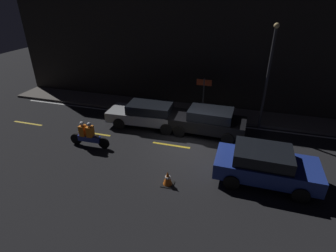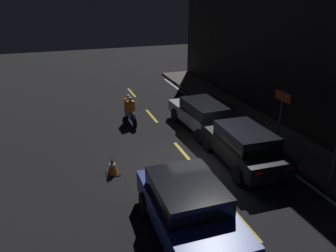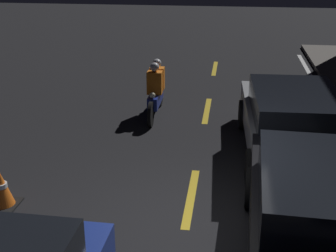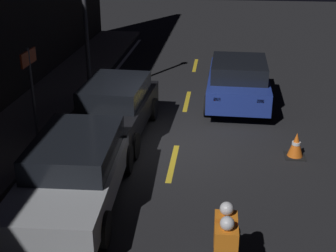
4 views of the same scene
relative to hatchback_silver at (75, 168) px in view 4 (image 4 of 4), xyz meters
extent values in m
plane|color=black|center=(2.93, -1.82, -0.76)|extent=(56.00, 56.00, 0.00)
cube|color=#605B56|center=(2.93, 2.67, -0.69)|extent=(28.00, 2.14, 0.14)
cube|color=gold|center=(1.93, -1.82, -0.76)|extent=(2.00, 0.14, 0.01)
cube|color=gold|center=(6.43, -1.82, -0.76)|extent=(2.00, 0.14, 0.01)
cube|color=gold|center=(10.93, -1.82, -0.76)|extent=(2.00, 0.14, 0.01)
cube|color=silver|center=(2.93, 1.35, -0.76)|extent=(25.20, 0.14, 0.01)
cube|color=#9EA0A5|center=(-0.07, 0.00, -0.14)|extent=(4.55, 1.96, 0.57)
cube|color=black|center=(0.16, 0.01, 0.39)|extent=(2.53, 1.70, 0.50)
cube|color=red|center=(2.17, -0.49, 0.00)|extent=(0.07, 0.20, 0.10)
cube|color=red|center=(2.12, 0.66, 0.00)|extent=(0.07, 0.20, 0.10)
cylinder|color=black|center=(-1.42, -0.93, -0.43)|extent=(0.68, 0.21, 0.67)
cylinder|color=black|center=(-1.49, 0.81, -0.43)|extent=(0.68, 0.21, 0.67)
cylinder|color=black|center=(1.36, -0.82, -0.43)|extent=(0.68, 0.21, 0.67)
cylinder|color=black|center=(1.29, 0.92, -0.43)|extent=(0.68, 0.21, 0.67)
cube|color=black|center=(3.43, -0.04, -0.11)|extent=(4.26, 1.88, 0.64)
cube|color=black|center=(3.64, -0.05, 0.47)|extent=(2.37, 1.64, 0.53)
cube|color=red|center=(5.48, -0.68, 0.05)|extent=(0.07, 0.20, 0.10)
cube|color=red|center=(5.52, 0.44, 0.05)|extent=(0.07, 0.20, 0.10)
cylinder|color=black|center=(2.10, -0.84, -0.43)|extent=(0.67, 0.20, 0.66)
cylinder|color=black|center=(2.17, 0.85, -0.43)|extent=(0.67, 0.20, 0.66)
cylinder|color=black|center=(4.70, -0.93, -0.43)|extent=(0.67, 0.20, 0.66)
cylinder|color=black|center=(4.77, 0.75, -0.43)|extent=(0.67, 0.20, 0.66)
cube|color=navy|center=(6.43, -3.46, -0.11)|extent=(4.13, 1.95, 0.67)
cube|color=black|center=(6.23, -3.46, 0.48)|extent=(2.28, 1.73, 0.51)
cube|color=red|center=(4.43, -2.82, 0.06)|extent=(0.06, 0.20, 0.10)
cube|color=red|center=(4.41, -4.04, 0.06)|extent=(0.06, 0.20, 0.10)
cylinder|color=black|center=(7.72, -2.56, -0.44)|extent=(0.65, 0.19, 0.64)
cylinder|color=black|center=(7.69, -4.41, -0.44)|extent=(0.65, 0.19, 0.64)
cylinder|color=black|center=(5.18, -2.52, -0.44)|extent=(0.65, 0.19, 0.64)
cylinder|color=black|center=(5.15, -4.37, -0.44)|extent=(0.65, 0.19, 0.64)
cylinder|color=black|center=(-1.25, -3.06, -0.46)|extent=(0.60, 0.09, 0.60)
sphere|color=#F2EABF|center=(-1.52, -3.06, -0.08)|extent=(0.14, 0.14, 0.14)
cube|color=orange|center=(-1.93, -3.07, 0.11)|extent=(0.29, 0.37, 0.55)
sphere|color=silver|center=(-1.93, -3.07, 0.50)|extent=(0.22, 0.22, 0.22)
cube|color=orange|center=(-2.33, -3.08, 0.11)|extent=(0.29, 0.37, 0.55)
sphere|color=silver|center=(-2.33, -3.08, 0.50)|extent=(0.22, 0.22, 0.22)
cube|color=black|center=(2.63, -4.84, -0.75)|extent=(0.50, 0.50, 0.03)
cone|color=orange|center=(2.63, -4.84, -0.42)|extent=(0.39, 0.39, 0.62)
cylinder|color=white|center=(2.63, -4.84, -0.39)|extent=(0.21, 0.21, 0.07)
cylinder|color=#4C4C51|center=(2.89, 1.99, 0.58)|extent=(0.08, 0.08, 2.40)
cube|color=red|center=(2.89, 1.99, 1.53)|extent=(0.90, 0.05, 0.36)
cylinder|color=#333338|center=(6.30, 1.45, 1.99)|extent=(0.14, 0.14, 5.50)
camera|label=1|loc=(5.04, -13.00, 6.33)|focal=28.00mm
camera|label=2|loc=(12.99, -6.37, 5.38)|focal=35.00mm
camera|label=3|loc=(8.88, -1.25, 3.21)|focal=50.00mm
camera|label=4|loc=(-8.23, -2.87, 4.53)|focal=50.00mm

